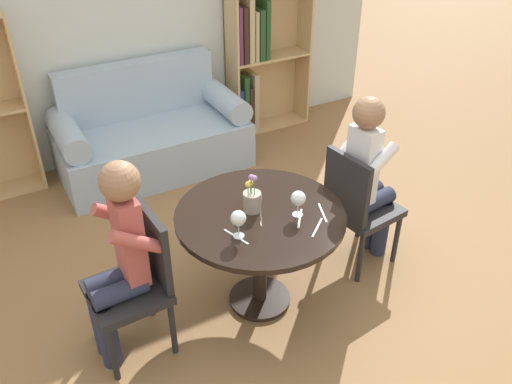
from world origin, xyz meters
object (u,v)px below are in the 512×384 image
Objects in this scene: flower_vase at (252,199)px; chair_right at (357,204)px; bookshelf_right at (257,58)px; person_left at (118,260)px; person_right at (368,178)px; wine_glass_right at (298,199)px; couch at (151,137)px; wine_glass_left at (238,219)px; chair_left at (138,278)px.

chair_right is at bearing -1.72° from flower_vase.
flower_vase is (-1.27, -2.20, 0.05)m from bookshelf_right.
person_left is 0.83m from flower_vase.
person_right is at bearing -85.35° from chair_right.
bookshelf_right is at bearing 65.92° from wine_glass_right.
couch reaches higher than wine_glass_left.
person_left reaches higher than flower_vase.
couch is 9.83× the size of wine_glass_left.
flower_vase reaches higher than chair_left.
couch is at bearing 155.86° from chair_left.
wine_glass_left is at bearing 92.29° from chair_right.
bookshelf_right is at bearing 12.19° from couch.
chair_right is at bearing 94.65° from person_right.
person_right reaches higher than wine_glass_left.
person_left reaches higher than chair_right.
wine_glass_left is at bearing -135.46° from flower_vase.
couch is 2.17m from wine_glass_right.
chair_right is (1.52, -0.02, 0.00)m from chair_left.
flower_vase is (-0.88, 0.01, 0.11)m from person_right.
flower_vase reaches higher than wine_glass_left.
wine_glass_left is (-0.97, -0.16, 0.33)m from chair_right.
person_right is 7.82× the size of wine_glass_right.
chair_right is 1.04m from wine_glass_left.
couch is 1.82× the size of chair_right.
person_right reaches higher than flower_vase.
wine_glass_left reaches higher than wine_glass_right.
couch is 2.10m from chair_right.
person_left is at bearing 82.67° from chair_right.
bookshelf_right reaches higher than person_right.
couch is 2.14m from person_right.
bookshelf_right is 2.24m from person_right.
bookshelf_right is at bearing -19.06° from chair_right.
person_right is 0.88m from flower_vase.
chair_left is 0.66m from wine_glass_left.
person_left reaches higher than wine_glass_right.
bookshelf_right is 5.84× the size of flower_vase.
person_right is (0.09, 0.02, 0.18)m from chair_right.
chair_left is at bearing -179.64° from flower_vase.
person_left is 1.70m from person_right.
flower_vase is (-0.21, 0.17, -0.03)m from wine_glass_right.
person_right reaches higher than chair_left.
person_right is 0.70m from wine_glass_right.
couch is 1.99m from flower_vase.
person_right is 7.56× the size of wine_glass_left.
chair_right is at bearing 9.18° from wine_glass_left.
flower_vase is at bearing -90.82° from couch.
chair_right is 5.58× the size of wine_glass_right.
flower_vase reaches higher than wine_glass_right.
bookshelf_right is at bearing 58.58° from wine_glass_left.
person_right reaches higher than couch.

